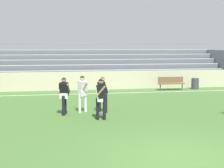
% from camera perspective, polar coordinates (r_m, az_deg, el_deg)
% --- Properties ---
extents(ground_plane, '(160.00, 160.00, 0.00)m').
position_cam_1_polar(ground_plane, '(9.33, 11.30, -12.39)').
color(ground_plane, '#477033').
extents(field_line_sideline, '(44.00, 0.12, 0.01)m').
position_cam_1_polar(field_line_sideline, '(20.81, -0.71, -1.63)').
color(field_line_sideline, white).
rests_on(field_line_sideline, ground).
extents(sideline_wall, '(48.00, 0.16, 1.26)m').
position_cam_1_polar(sideline_wall, '(22.59, -1.46, 0.64)').
color(sideline_wall, beige).
rests_on(sideline_wall, ground).
extents(bleacher_stand, '(20.53, 5.13, 3.23)m').
position_cam_1_polar(bleacher_stand, '(25.68, -2.29, 3.12)').
color(bleacher_stand, '#B2B2B7').
rests_on(bleacher_stand, ground).
extents(bench_far_right, '(1.80, 0.40, 0.90)m').
position_cam_1_polar(bench_far_right, '(22.60, 10.31, 0.32)').
color(bench_far_right, brown).
rests_on(bench_far_right, ground).
extents(trash_bin, '(0.51, 0.51, 0.77)m').
position_cam_1_polar(trash_bin, '(23.51, 14.36, 0.08)').
color(trash_bin, '#3D424C').
rests_on(trash_bin, ground).
extents(player_white_deep_cover, '(0.50, 0.74, 1.68)m').
position_cam_1_polar(player_white_deep_cover, '(14.85, -5.20, -1.16)').
color(player_white_deep_cover, white).
rests_on(player_white_deep_cover, ground).
extents(player_dark_challenging, '(0.43, 0.59, 1.69)m').
position_cam_1_polar(player_dark_challenging, '(13.29, -1.96, -2.03)').
color(player_dark_challenging, black).
rests_on(player_dark_challenging, ground).
extents(player_dark_wide_left, '(0.66, 0.48, 1.64)m').
position_cam_1_polar(player_dark_wide_left, '(14.80, -1.66, -1.27)').
color(player_dark_wide_left, black).
rests_on(player_dark_wide_left, ground).
extents(player_dark_overlapping, '(0.58, 0.49, 1.66)m').
position_cam_1_polar(player_dark_overlapping, '(14.36, -8.41, -1.53)').
color(player_dark_overlapping, black).
rests_on(player_dark_overlapping, ground).
extents(soccer_ball, '(0.22, 0.22, 0.22)m').
position_cam_1_polar(soccer_ball, '(13.97, -1.81, -5.35)').
color(soccer_ball, white).
rests_on(soccer_ball, ground).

